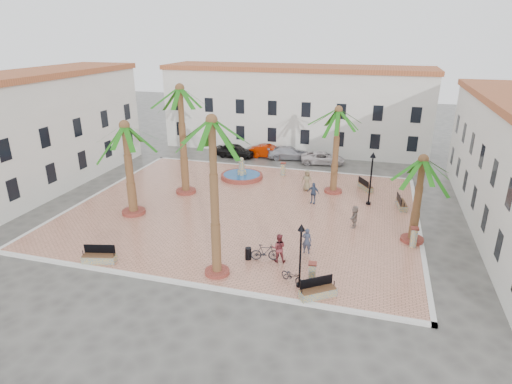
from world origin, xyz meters
TOP-DOWN VIEW (x-y plane):
  - ground at (0.00, 0.00)m, footprint 120.00×120.00m
  - plaza at (0.00, 0.00)m, footprint 26.00×22.00m
  - kerb_n at (0.00, 11.00)m, footprint 26.30×0.30m
  - kerb_s at (0.00, -11.00)m, footprint 26.30×0.30m
  - kerb_e at (13.00, 0.00)m, footprint 0.30×22.30m
  - kerb_w at (-13.00, 0.00)m, footprint 0.30×22.30m
  - building_north at (-0.00, 19.99)m, footprint 30.40×7.40m
  - building_west at (-19.00, 0.00)m, footprint 6.40×24.40m
  - fountain at (-2.39, 6.90)m, footprint 3.93×3.93m
  - palm_nw at (-5.82, 1.93)m, footprint 5.55×5.55m
  - palm_sw at (-7.75, -3.30)m, footprint 5.68×5.68m
  - palm_s at (1.44, -9.60)m, footprint 4.61×4.61m
  - palm_e at (12.40, -2.24)m, footprint 4.84×4.84m
  - palm_ne at (6.33, 5.53)m, footprint 4.92×4.92m
  - bench_s at (-5.81, -10.38)m, footprint 2.08×1.06m
  - bench_se at (7.33, -10.32)m, footprint 1.96×1.64m
  - bench_e at (11.87, 3.51)m, footprint 0.87×1.97m
  - bench_ne at (8.95, 6.93)m, footprint 1.45×1.91m
  - lamppost_s at (6.22, -9.62)m, footprint 0.41×0.41m
  - lamppost_e at (9.37, 3.51)m, footprint 0.47×0.47m
  - bollard_se at (6.82, -9.12)m, footprint 0.49×0.49m
  - bollard_n at (1.21, 8.68)m, footprint 0.48×0.48m
  - bollard_e at (12.40, -3.09)m, footprint 0.50×0.50m
  - litter_bin at (2.69, -7.56)m, footprint 0.39×0.39m
  - cyclist_a at (5.95, -5.80)m, footprint 0.64×0.45m
  - bicycle_a at (5.77, -9.36)m, footprint 1.59×1.22m
  - cyclist_b at (4.51, -7.30)m, footprint 0.98×0.82m
  - bicycle_b at (3.69, -7.38)m, footprint 1.81×0.92m
  - pedestrian_fountain_a at (4.07, 5.31)m, footprint 0.92×0.62m
  - pedestrian_fountain_b at (5.04, 2.54)m, footprint 1.08×0.62m
  - pedestrian_north at (-7.91, 6.24)m, footprint 0.82×1.16m
  - pedestrian_east at (8.55, -1.13)m, footprint 0.57×1.52m
  - car_black at (-5.45, 14.01)m, footprint 4.55×2.09m
  - car_red at (-1.77, 14.87)m, footprint 4.27×1.53m
  - car_silver at (0.48, 14.92)m, footprint 5.05×2.90m
  - car_white at (4.27, 14.11)m, footprint 4.80×2.72m

SIDE VIEW (x-z plane):
  - ground at x=0.00m, z-range 0.00..0.00m
  - plaza at x=0.00m, z-range 0.00..0.15m
  - kerb_n at x=0.00m, z-range 0.00..0.16m
  - kerb_s at x=0.00m, z-range 0.00..0.16m
  - kerb_e at x=13.00m, z-range 0.00..0.16m
  - kerb_w at x=-13.00m, z-range 0.00..0.16m
  - fountain at x=-2.39m, z-range -0.59..1.44m
  - bench_ne at x=8.95m, z-range -0.07..0.93m
  - bench_e at x=11.87m, z-range -0.07..0.94m
  - bench_se at x=7.33m, z-range -0.08..0.97m
  - bench_s at x=-5.81m, z-range -0.08..0.97m
  - litter_bin at x=2.69m, z-range 0.15..0.90m
  - bicycle_a at x=5.77m, z-range 0.15..0.95m
  - car_white at x=4.27m, z-range 0.00..1.26m
  - bicycle_b at x=3.69m, z-range 0.15..1.20m
  - car_silver at x=0.48m, z-range 0.00..1.38m
  - car_red at x=-1.77m, z-range 0.00..1.40m
  - car_black at x=-5.45m, z-range 0.00..1.51m
  - bollard_se at x=6.82m, z-range 0.17..1.45m
  - bollard_n at x=1.21m, z-range 0.17..1.47m
  - bollard_e at x=12.40m, z-range 0.17..1.52m
  - pedestrian_east at x=8.55m, z-range 0.15..1.76m
  - pedestrian_north at x=-7.91m, z-range 0.15..1.79m
  - cyclist_a at x=5.95m, z-range 0.15..1.83m
  - pedestrian_fountain_b at x=5.04m, z-range 0.15..1.89m
  - cyclist_b at x=4.51m, z-range 0.15..1.96m
  - pedestrian_fountain_a at x=4.07m, z-range 0.15..1.99m
  - lamppost_s at x=6.22m, z-range 0.81..4.56m
  - lamppost_e at x=9.37m, z-range 0.92..5.24m
  - building_north at x=0.00m, z-range 0.02..9.52m
  - palm_e at x=12.40m, z-range 2.04..7.99m
  - building_west at x=-19.00m, z-range 0.02..10.02m
  - palm_sw at x=-7.75m, z-range 2.46..9.62m
  - palm_ne at x=6.33m, z-range 2.71..10.14m
  - palm_nw at x=-5.82m, z-range 3.41..12.60m
  - palm_s at x=1.44m, z-range 3.55..12.73m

